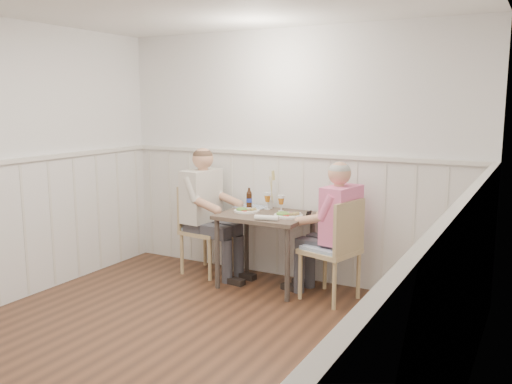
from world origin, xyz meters
TOP-DOWN VIEW (x-y plane):
  - ground_plane at (0.00, 0.00)m, footprint 4.50×4.50m
  - room_shell at (0.00, 0.00)m, footprint 4.04×4.54m
  - wainscot at (0.00, 0.69)m, footprint 4.00×4.49m
  - dining_table at (-0.09, 1.84)m, footprint 0.87×0.70m
  - chair_right at (0.68, 1.78)m, footprint 0.56×0.56m
  - chair_left at (-0.91, 1.92)m, footprint 0.50×0.50m
  - man_in_pink at (0.66, 1.85)m, footprint 0.67×0.48m
  - diner_cream at (-0.85, 1.87)m, footprint 0.68×0.47m
  - plate_man at (0.16, 1.82)m, footprint 0.28×0.28m
  - plate_diner at (-0.32, 1.83)m, footprint 0.26×0.26m
  - beer_glass_a at (-0.00, 2.02)m, footprint 0.07×0.07m
  - beer_glass_b at (-0.18, 2.05)m, footprint 0.07×0.07m
  - beer_bottle at (-0.38, 2.03)m, footprint 0.06×0.06m
  - rolled_napkin at (0.06, 1.57)m, footprint 0.23×0.10m
  - grass_vase at (-0.17, 2.11)m, footprint 0.05×0.05m
  - gingham_mat at (-0.38, 2.08)m, footprint 0.34×0.29m

SIDE VIEW (x-z plane):
  - ground_plane at x=0.00m, z-range 0.00..0.00m
  - chair_left at x=-0.91m, z-range 0.04..1.01m
  - chair_right at x=0.68m, z-range 0.04..1.01m
  - man_in_pink at x=0.66m, z-range -0.11..1.23m
  - diner_cream at x=-0.85m, z-range -0.11..1.29m
  - dining_table at x=-0.09m, z-range 0.27..1.02m
  - wainscot at x=0.00m, z-range 0.02..1.36m
  - gingham_mat at x=-0.38m, z-range 0.75..0.76m
  - plate_diner at x=-0.32m, z-range 0.74..0.80m
  - plate_man at x=0.16m, z-range 0.74..0.81m
  - rolled_napkin at x=0.06m, z-range 0.75..0.80m
  - beer_bottle at x=-0.38m, z-range 0.74..0.95m
  - beer_glass_a at x=0.00m, z-range 0.78..0.95m
  - beer_glass_b at x=-0.18m, z-range 0.78..0.96m
  - grass_vase at x=-0.17m, z-range 0.73..1.15m
  - room_shell at x=0.00m, z-range 0.22..2.82m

